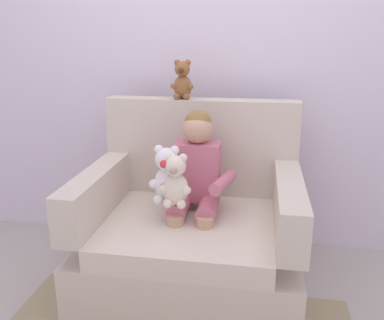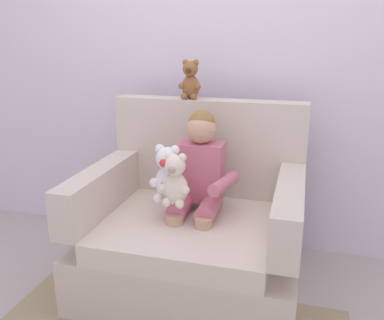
{
  "view_description": "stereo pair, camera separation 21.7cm",
  "coord_description": "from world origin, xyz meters",
  "px_view_note": "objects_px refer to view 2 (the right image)",
  "views": [
    {
      "loc": [
        0.36,
        -2.1,
        1.44
      ],
      "look_at": [
        0.01,
        -0.05,
        0.8
      ],
      "focal_mm": 38.62,
      "sensor_mm": 36.0,
      "label": 1
    },
    {
      "loc": [
        0.57,
        -2.06,
        1.44
      ],
      "look_at": [
        0.01,
        -0.05,
        0.8
      ],
      "focal_mm": 38.62,
      "sensor_mm": 36.0,
      "label": 2
    }
  ],
  "objects_px": {
    "seated_child": "(198,177)",
    "plush_brown_on_backrest": "(190,81)",
    "armchair": "(194,232)",
    "plush_white": "(168,175)",
    "plush_cream": "(175,181)"
  },
  "relations": [
    {
      "from": "seated_child",
      "to": "plush_white",
      "type": "xyz_separation_m",
      "value": [
        -0.14,
        -0.14,
        0.04
      ]
    },
    {
      "from": "armchair",
      "to": "plush_brown_on_backrest",
      "type": "distance_m",
      "value": 0.91
    },
    {
      "from": "plush_cream",
      "to": "seated_child",
      "type": "bearing_deg",
      "value": 64.95
    },
    {
      "from": "plush_white",
      "to": "plush_cream",
      "type": "xyz_separation_m",
      "value": [
        0.06,
        -0.04,
        -0.01
      ]
    },
    {
      "from": "plush_white",
      "to": "plush_cream",
      "type": "height_order",
      "value": "plush_white"
    },
    {
      "from": "plush_white",
      "to": "plush_brown_on_backrest",
      "type": "xyz_separation_m",
      "value": [
        0.0,
        0.45,
        0.46
      ]
    },
    {
      "from": "seated_child",
      "to": "plush_brown_on_backrest",
      "type": "distance_m",
      "value": 0.61
    },
    {
      "from": "seated_child",
      "to": "plush_brown_on_backrest",
      "type": "relative_size",
      "value": 3.45
    },
    {
      "from": "armchair",
      "to": "plush_cream",
      "type": "xyz_separation_m",
      "value": [
        -0.06,
        -0.15,
        0.36
      ]
    },
    {
      "from": "seated_child",
      "to": "plush_white",
      "type": "height_order",
      "value": "seated_child"
    },
    {
      "from": "plush_cream",
      "to": "plush_brown_on_backrest",
      "type": "distance_m",
      "value": 0.69
    },
    {
      "from": "seated_child",
      "to": "plush_brown_on_backrest",
      "type": "xyz_separation_m",
      "value": [
        -0.13,
        0.32,
        0.5
      ]
    },
    {
      "from": "seated_child",
      "to": "plush_brown_on_backrest",
      "type": "bearing_deg",
      "value": 120.05
    },
    {
      "from": "armchair",
      "to": "plush_brown_on_backrest",
      "type": "xyz_separation_m",
      "value": [
        -0.12,
        0.35,
        0.83
      ]
    },
    {
      "from": "plush_brown_on_backrest",
      "to": "plush_white",
      "type": "bearing_deg",
      "value": -82.83
    }
  ]
}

